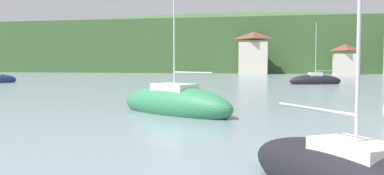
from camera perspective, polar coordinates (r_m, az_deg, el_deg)
name	(u,v)px	position (r m, az deg, el deg)	size (l,w,h in m)	color
wooded_hillside	(242,53)	(151.52, 6.83, 4.71)	(352.00, 70.10, 32.56)	#38562D
shore_building_west	(254,53)	(105.77, 8.38, 4.61)	(7.35, 5.63, 10.59)	beige
shore_building_westcentral	(345,60)	(106.58, 20.14, 3.59)	(5.40, 5.04, 7.34)	beige
sailboat_mid_4	(174,104)	(23.93, -2.42, -2.24)	(8.38, 6.60, 12.33)	#2D754C
sailboat_far_7	(315,81)	(58.61, 16.45, 0.89)	(7.40, 4.01, 8.71)	black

